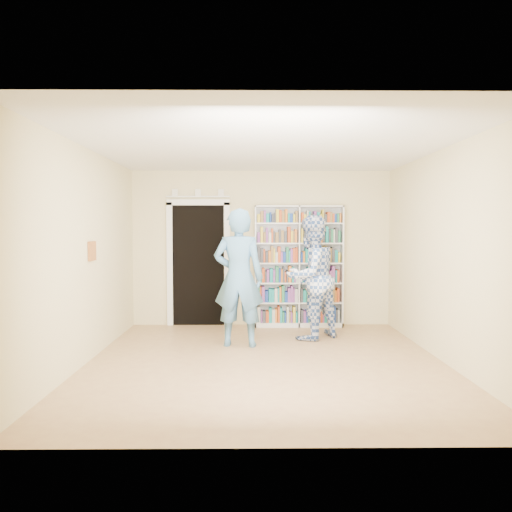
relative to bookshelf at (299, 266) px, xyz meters
The scene contains 11 objects.
floor 2.65m from the bookshelf, 105.34° to the right, with size 5.00×5.00×0.00m, color #9C6E4B.
ceiling 2.94m from the bookshelf, 105.34° to the right, with size 5.00×5.00×0.00m, color white.
wall_back 0.72m from the bookshelf, 166.38° to the left, with size 4.50×4.50×0.00m, color beige.
wall_left 3.74m from the bookshelf, 140.98° to the right, with size 5.00×5.00×0.00m, color beige.
wall_right 2.86m from the bookshelf, 55.57° to the right, with size 5.00×5.00×0.00m, color beige.
bookshelf is the anchor object (origin of this frame).
doorway 1.75m from the bookshelf, behind, with size 1.10×0.08×2.43m.
wall_art 3.60m from the bookshelf, 143.27° to the right, with size 0.03×0.25×0.25m, color brown.
man_blue 1.77m from the bookshelf, 124.47° to the right, with size 0.72×0.47×1.98m, color #4E83AF.
man_plaid 1.01m from the bookshelf, 84.83° to the right, with size 0.92×0.72×1.89m, color #315296.
paper_sheet 1.18m from the bookshelf, 80.27° to the right, with size 0.23×0.01×0.33m, color white.
Camera 1 is at (-0.19, -6.23, 1.67)m, focal length 35.00 mm.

